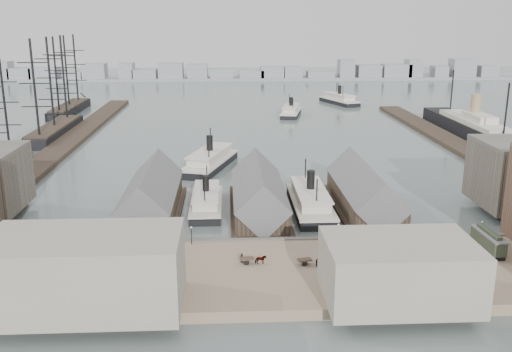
{
  "coord_description": "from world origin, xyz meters",
  "views": [
    {
      "loc": [
        -7.49,
        -115.4,
        46.41
      ],
      "look_at": [
        0.0,
        30.0,
        6.0
      ],
      "focal_mm": 40.0,
      "sensor_mm": 36.0,
      "label": 1
    }
  ],
  "objects": [
    {
      "name": "pedestrian_1",
      "position": [
        -43.67,
        -17.65,
        2.79
      ],
      "size": [
        0.97,
        0.95,
        1.57
      ],
      "primitive_type": "imported",
      "rotation": [
        0.0,
        0.0,
        5.56
      ],
      "color": "black",
      "rests_on": "quay"
    },
    {
      "name": "ground",
      "position": [
        0.0,
        0.0,
        0.0
      ],
      "size": [
        900.0,
        900.0,
        0.0
      ],
      "primitive_type": "plane",
      "color": "#53605F",
      "rests_on": "ground"
    },
    {
      "name": "ferry_open_far",
      "position": [
        55.56,
        200.71,
        2.54
      ],
      "size": [
        18.94,
        31.68,
        10.85
      ],
      "rotation": [
        0.0,
        0.0,
        0.35
      ],
      "color": "black",
      "rests_on": "ground"
    },
    {
      "name": "pedestrian_8",
      "position": [
        42.46,
        -11.54,
        2.92
      ],
      "size": [
        0.77,
        1.16,
        1.83
      ],
      "primitive_type": "imported",
      "rotation": [
        0.0,
        0.0,
        5.04
      ],
      "color": "black",
      "rests_on": "quay"
    },
    {
      "name": "ocean_steamer",
      "position": [
        92.0,
        106.59,
        3.71
      ],
      "size": [
        11.8,
        86.25,
        17.25
      ],
      "color": "black",
      "rests_on": "ground"
    },
    {
      "name": "pedestrian_4",
      "position": [
        -5.08,
        -16.19,
        2.88
      ],
      "size": [
        0.67,
        0.93,
        1.76
      ],
      "primitive_type": "imported",
      "rotation": [
        0.0,
        0.0,
        4.58
      ],
      "color": "black",
      "rests_on": "quay"
    },
    {
      "name": "sailing_ship_far",
      "position": [
        -87.14,
        176.35,
        2.77
      ],
      "size": [
        9.33,
        51.82,
        38.35
      ],
      "color": "black",
      "rests_on": "ground"
    },
    {
      "name": "tram",
      "position": [
        43.57,
        -13.36,
        3.93
      ],
      "size": [
        3.1,
        10.7,
        3.78
      ],
      "rotation": [
        0.0,
        0.0,
        0.03
      ],
      "color": "black",
      "rests_on": "quay"
    },
    {
      "name": "sailing_ship_mid",
      "position": [
        -77.68,
        117.22,
        2.82
      ],
      "size": [
        9.6,
        55.44,
        39.45
      ],
      "color": "black",
      "rests_on": "ground"
    },
    {
      "name": "horse_cart_right",
      "position": [
        8.59,
        -18.42,
        2.84
      ],
      "size": [
        4.84,
        2.51,
        1.69
      ],
      "rotation": [
        0.0,
        0.0,
        1.78
      ],
      "color": "black",
      "rests_on": "quay"
    },
    {
      "name": "horse_cart_center",
      "position": [
        -2.24,
        -17.18,
        2.86
      ],
      "size": [
        5.04,
        1.81,
        1.73
      ],
      "rotation": [
        0.0,
        0.0,
        1.69
      ],
      "color": "black",
      "rests_on": "quay"
    },
    {
      "name": "lamp_post_far_e",
      "position": [
        45.0,
        -7.0,
        4.71
      ],
      "size": [
        0.44,
        0.44,
        3.92
      ],
      "color": "black",
      "rests_on": "quay"
    },
    {
      "name": "ferry_open_near",
      "position": [
        -13.09,
        62.03,
        2.64
      ],
      "size": [
        18.52,
        32.93,
        11.27
      ],
      "rotation": [
        0.0,
        0.0,
        -0.31
      ],
      "color": "black",
      "rests_on": "ground"
    },
    {
      "name": "ferry_open_mid",
      "position": [
        24.06,
        162.32,
        2.25
      ],
      "size": [
        13.62,
        28.04,
        9.62
      ],
      "rotation": [
        0.0,
        0.0,
        -0.21
      ],
      "color": "black",
      "rests_on": "ground"
    },
    {
      "name": "pedestrian_5",
      "position": [
        11.72,
        -16.69,
        2.78
      ],
      "size": [
        0.71,
        0.66,
        1.57
      ],
      "primitive_type": "imported",
      "rotation": [
        0.0,
        0.0,
        3.71
      ],
      "color": "black",
      "rests_on": "quay"
    },
    {
      "name": "pedestrian_11",
      "position": [
        -31.61,
        -19.47,
        2.9
      ],
      "size": [
        0.66,
        0.78,
        1.81
      ],
      "primitive_type": "imported",
      "rotation": [
        0.0,
        0.0,
        4.4
      ],
      "color": "black",
      "rests_on": "quay"
    },
    {
      "name": "pedestrian_2",
      "position": [
        -21.48,
        -9.0,
        2.82
      ],
      "size": [
        1.22,
        1.09,
        1.65
      ],
      "primitive_type": "imported",
      "rotation": [
        0.0,
        0.0,
        0.58
      ],
      "color": "black",
      "rests_on": "quay"
    },
    {
      "name": "far_shore",
      "position": [
        -2.07,
        334.14,
        3.91
      ],
      "size": [
        500.0,
        40.0,
        15.72
      ],
      "color": "gray",
      "rests_on": "ground"
    },
    {
      "name": "ferry_shed_center",
      "position": [
        0.0,
        16.88,
        4.64
      ],
      "size": [
        14.0,
        42.0,
        12.6
      ],
      "color": "#2D231C",
      "rests_on": "ground"
    },
    {
      "name": "lamp_post_near_w",
      "position": [
        -15.0,
        -7.0,
        4.71
      ],
      "size": [
        0.44,
        0.44,
        3.92
      ],
      "color": "black",
      "rests_on": "quay"
    },
    {
      "name": "ferry_shed_east",
      "position": [
        26.0,
        16.88,
        4.64
      ],
      "size": [
        14.0,
        42.0,
        12.6
      ],
      "color": "#2D231C",
      "rests_on": "ground"
    },
    {
      "name": "lamp_post_far_w",
      "position": [
        -45.0,
        -7.0,
        4.71
      ],
      "size": [
        0.44,
        0.44,
        3.92
      ],
      "color": "black",
      "rests_on": "quay"
    },
    {
      "name": "street_bldg_west",
      "position": [
        -30.0,
        -32.0,
        8.0
      ],
      "size": [
        30.0,
        16.0,
        12.0
      ],
      "primitive_type": "cube",
      "color": "gray",
      "rests_on": "quay"
    },
    {
      "name": "ferry_shed_west",
      "position": [
        -26.0,
        16.88,
        4.64
      ],
      "size": [
        14.0,
        42.0,
        12.6
      ],
      "color": "#2D231C",
      "rests_on": "ground"
    },
    {
      "name": "horse_cart_left",
      "position": [
        -47.36,
        -17.82,
        2.85
      ],
      "size": [
        4.8,
        3.51,
        1.71
      ],
      "rotation": [
        0.0,
        0.0,
        1.07
      ],
      "color": "black",
      "rests_on": "quay"
    },
    {
      "name": "ferry_docked_west",
      "position": [
        -13.0,
        21.4,
        2.15
      ],
      "size": [
        7.7,
        25.66,
        9.17
      ],
      "color": "black",
      "rests_on": "ground"
    },
    {
      "name": "pedestrian_6",
      "position": [
        19.06,
        -14.6,
        2.83
      ],
      "size": [
        0.9,
        0.76,
        1.66
      ],
      "primitive_type": "imported",
      "rotation": [
        0.0,
        0.0,
        0.18
      ],
      "color": "black",
      "rests_on": "quay"
    },
    {
      "name": "street_bldg_center",
      "position": [
        20.0,
        -32.0,
        7.0
      ],
      "size": [
        24.0,
        16.0,
        10.0
      ],
      "primitive_type": "cube",
      "color": "gray",
      "rests_on": "quay"
    },
    {
      "name": "pedestrian_10",
      "position": [
        -32.72,
        -21.7,
        2.84
      ],
      "size": [
        0.83,
        1.06,
        1.67
      ],
      "primitive_type": "imported",
      "rotation": [
        0.0,
        0.0,
        5.22
      ],
      "color": "black",
      "rests_on": "quay"
    },
    {
      "name": "lamp_post_near_e",
      "position": [
        15.0,
        -7.0,
        4.71
      ],
      "size": [
        0.44,
        0.44,
        3.92
      ],
      "color": "black",
      "rests_on": "quay"
    },
    {
      "name": "pedestrian_7",
      "position": [
        36.67,
        -21.4,
        2.85
      ],
      "size": [
        1.27,
        1.11,
        1.71
      ],
      "primitive_type": "imported",
      "rotation": [
        0.0,
        0.0,
        3.68
      ],
      "color": "black",
      "rests_on": "quay"
    },
    {
      "name": "west_wharf",
      "position": [
        -68.0,
        100.0,
        0.8
      ],
      "size": [
        10.0,
        220.0,
        1.6
      ],
      "primitive_type": "cube",
      "color": "#2D231C",
      "rests_on": "ground"
    },
    {
      "name": "ferry_docked_east",
      "position": [
        13.0,
        19.08,
        2.54
      ],
      "size": [
        9.09,
        30.31,
        10.83
      ],
      "color": "black",
      "rests_on": "ground"
    },
    {
      "name": "pedestrian_3",
      "position": [
        -20.86,
        -26.16,
        2.91
      ],
      "size": [
        0.99,
        1.12,
        1.81
      ],
      "primitive_type": "imported",
      "rotation": [
        0.0,
        0.0,
        0.94
      ],
      "color": "black",
      "rests_on": "quay"
    },
    {
      "name": "seawall",
      "position": [
        0.0,
        -5.2,
        1.15
      ],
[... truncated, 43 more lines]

